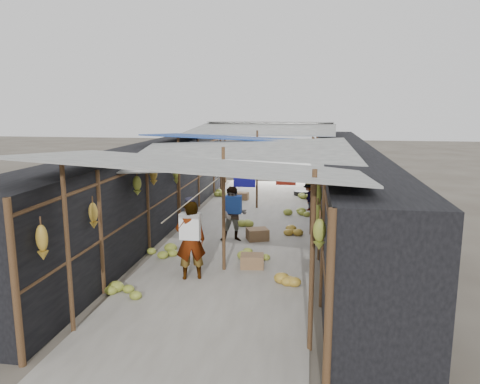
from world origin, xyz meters
The scene contains 14 objects.
ground centered at (0.00, 0.00, 0.00)m, with size 80.00×80.00×0.00m, color #6B6356.
aisle_slab centered at (0.00, 6.50, 0.01)m, with size 3.60×16.00×0.02m, color #9E998E.
stall_left centered at (-2.70, 6.50, 1.15)m, with size 1.40×15.00×2.30m, color black.
stall_right centered at (2.70, 6.50, 1.15)m, with size 1.40×15.00×2.30m, color black.
crate_near centered at (0.57, 3.23, 0.15)m, with size 0.49×0.39×0.29m, color #8E6748.
crate_mid centered at (0.45, 5.27, 0.16)m, with size 0.52×0.42×0.31m, color #8E6748.
crate_back centered at (-0.68, 10.30, 0.14)m, with size 0.44×0.36×0.28m, color #8E6748.
black_basin centered at (1.45, 11.47, 0.09)m, with size 0.61×0.61×0.18m, color black.
vendor_elderly centered at (-0.55, 2.41, 0.81)m, with size 0.59×0.39×1.61m, color white.
shopper_blue centered at (-0.15, 5.13, 0.71)m, with size 0.69×0.53×1.41m, color navy.
vendor_seated centered at (1.70, 8.91, 0.46)m, with size 0.59×0.34×0.91m, color #45403C.
market_canopy centered at (0.03, 6.86, 2.41)m, with size 5.62×15.20×2.77m.
hanging_bananas centered at (-0.10, 6.58, 1.68)m, with size 3.95×13.94×0.76m.
floor_bananas centered at (-0.13, 5.93, 0.15)m, with size 3.58×10.10×0.35m.
Camera 1 is at (1.74, -6.21, 3.45)m, focal length 35.00 mm.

